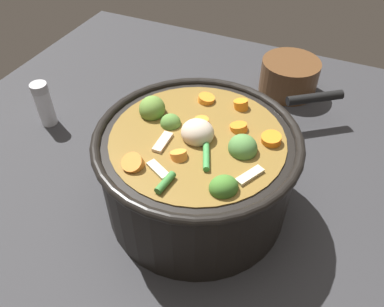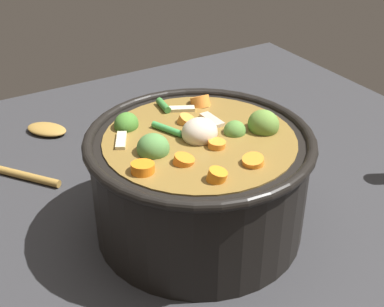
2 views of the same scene
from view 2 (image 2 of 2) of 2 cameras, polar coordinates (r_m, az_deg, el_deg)
The scene contains 3 objects.
ground_plane at distance 0.72m, azimuth 0.75°, elevation -7.98°, with size 1.10×1.10×0.00m, color #2D2D30.
cooking_pot at distance 0.68m, azimuth 0.79°, elevation -2.98°, with size 0.29×0.29×0.17m.
wooden_spoon at distance 0.94m, azimuth -17.73°, elevation 0.88°, with size 0.23×0.23×0.01m.
Camera 2 is at (0.48, -0.29, 0.46)m, focal length 48.68 mm.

